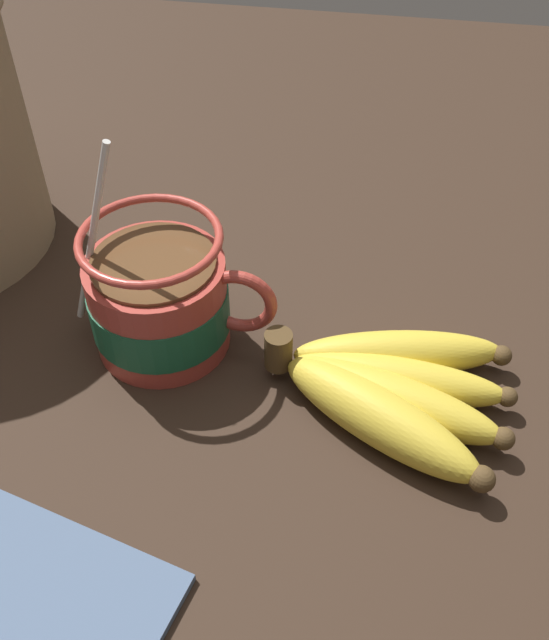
{
  "coord_description": "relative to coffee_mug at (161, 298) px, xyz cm",
  "views": [
    {
      "loc": [
        7.98,
        -35.58,
        42.42
      ],
      "look_at": [
        2.02,
        -0.88,
        7.57
      ],
      "focal_mm": 40.0,
      "sensor_mm": 36.0,
      "label": 1
    }
  ],
  "objects": [
    {
      "name": "banana_bunch",
      "position": [
        17.01,
        -3.85,
        -2.34
      ],
      "size": [
        17.58,
        14.12,
        4.12
      ],
      "color": "#4C381E",
      "rests_on": "table"
    },
    {
      "name": "coffee_mug",
      "position": [
        0.0,
        0.0,
        0.0
      ],
      "size": [
        15.4,
        10.16,
        16.91
      ],
      "color": "#B23D33",
      "rests_on": "table"
    },
    {
      "name": "napkin",
      "position": [
        -2.79,
        -22.08,
        -3.77
      ],
      "size": [
        19.41,
        15.7,
        0.6
      ],
      "color": "slate",
      "rests_on": "table"
    },
    {
      "name": "table",
      "position": [
        6.49,
        -0.26,
        -5.67
      ],
      "size": [
        130.22,
        130.22,
        3.2
      ],
      "color": "#332319",
      "rests_on": "ground"
    }
  ]
}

